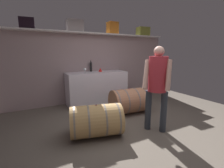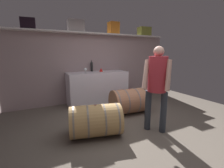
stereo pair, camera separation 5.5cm
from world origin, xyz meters
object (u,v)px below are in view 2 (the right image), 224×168
(toolcase_grey, at_px, (76,26))
(toolcase_olive, at_px, (144,32))
(work_cabinet, at_px, (98,88))
(wine_glass, at_px, (85,69))
(red_funnel, at_px, (101,70))
(winemaker_pouring, at_px, (157,81))
(wine_barrel_near, at_px, (96,120))
(wine_barrel_far, at_px, (129,101))
(wine_bottle_dark, at_px, (92,66))
(toolcase_orange, at_px, (113,28))
(toolcase_black, at_px, (28,24))

(toolcase_grey, height_order, toolcase_olive, toolcase_grey)
(work_cabinet, xyz_separation_m, wine_glass, (-0.40, -0.12, 0.57))
(toolcase_grey, xyz_separation_m, red_funnel, (0.66, -0.17, -1.22))
(toolcase_grey, relative_size, winemaker_pouring, 0.26)
(wine_barrel_near, bearing_deg, work_cabinet, 81.28)
(toolcase_grey, bearing_deg, wine_barrel_far, -53.33)
(toolcase_olive, height_order, work_cabinet, toolcase_olive)
(toolcase_grey, bearing_deg, wine_bottle_dark, 3.07)
(toolcase_grey, relative_size, wine_barrel_far, 0.46)
(toolcase_orange, bearing_deg, winemaker_pouring, -97.20)
(toolcase_black, relative_size, wine_glass, 2.18)
(winemaker_pouring, bearing_deg, wine_barrel_near, 33.31)
(toolcase_olive, xyz_separation_m, wine_bottle_dark, (-1.91, 0.01, -1.11))
(work_cabinet, bearing_deg, winemaker_pouring, -80.77)
(toolcase_black, bearing_deg, wine_barrel_far, -28.02)
(toolcase_grey, height_order, wine_barrel_near, toolcase_grey)
(work_cabinet, xyz_separation_m, wine_bottle_dark, (-0.09, 0.23, 0.62))
(toolcase_orange, xyz_separation_m, wine_barrel_far, (-0.23, -1.33, -1.92))
(wine_barrel_far, bearing_deg, red_funnel, 106.83)
(toolcase_grey, xyz_separation_m, winemaker_pouring, (0.87, -2.34, -1.23))
(toolcase_orange, distance_m, wine_barrel_near, 3.12)
(toolcase_black, height_order, toolcase_orange, toolcase_orange)
(toolcase_orange, xyz_separation_m, red_funnel, (-0.50, -0.17, -1.24))
(wine_glass, bearing_deg, wine_bottle_dark, 48.61)
(wine_bottle_dark, height_order, wine_glass, wine_bottle_dark)
(wine_barrel_far, bearing_deg, toolcase_orange, 84.03)
(toolcase_grey, bearing_deg, toolcase_olive, 1.75)
(wine_barrel_far, bearing_deg, wine_bottle_dark, 114.24)
(wine_barrel_near, bearing_deg, wine_barrel_far, 44.49)
(toolcase_black, xyz_separation_m, toolcase_olive, (3.51, 0.00, 0.01))
(toolcase_grey, height_order, wine_barrel_far, toolcase_grey)
(toolcase_orange, distance_m, red_funnel, 1.35)
(toolcase_olive, relative_size, wine_glass, 2.60)
(work_cabinet, bearing_deg, wine_bottle_dark, 112.38)
(wine_barrel_far, bearing_deg, wine_glass, 132.71)
(toolcase_black, xyz_separation_m, wine_barrel_far, (2.09, -1.33, -1.88))
(wine_barrel_near, bearing_deg, toolcase_olive, 52.14)
(red_funnel, bearing_deg, wine_barrel_near, -115.80)
(toolcase_grey, height_order, toolcase_orange, toolcase_orange)
(toolcase_black, height_order, wine_bottle_dark, toolcase_black)
(winemaker_pouring, bearing_deg, toolcase_grey, -19.36)
(wine_bottle_dark, bearing_deg, work_cabinet, -67.62)
(toolcase_grey, distance_m, winemaker_pouring, 2.78)
(wine_glass, distance_m, red_funnel, 0.56)
(toolcase_black, height_order, wine_barrel_near, toolcase_black)
(wine_bottle_dark, bearing_deg, toolcase_black, -179.64)
(wine_bottle_dark, xyz_separation_m, wine_barrel_far, (0.49, -1.34, -0.78))
(toolcase_olive, relative_size, wine_bottle_dark, 1.20)
(toolcase_grey, relative_size, toolcase_orange, 1.20)
(toolcase_black, bearing_deg, winemaker_pouring, -44.52)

